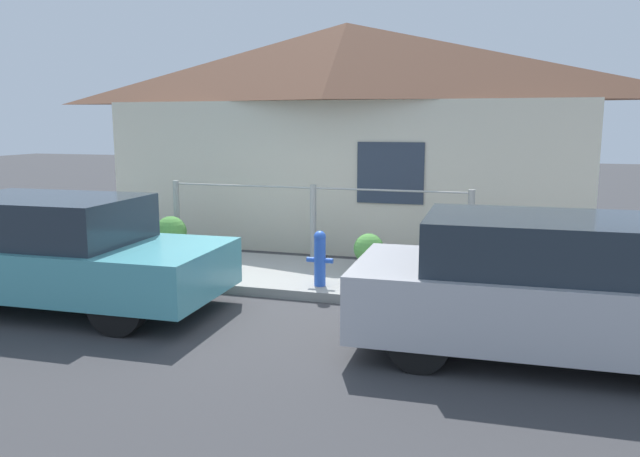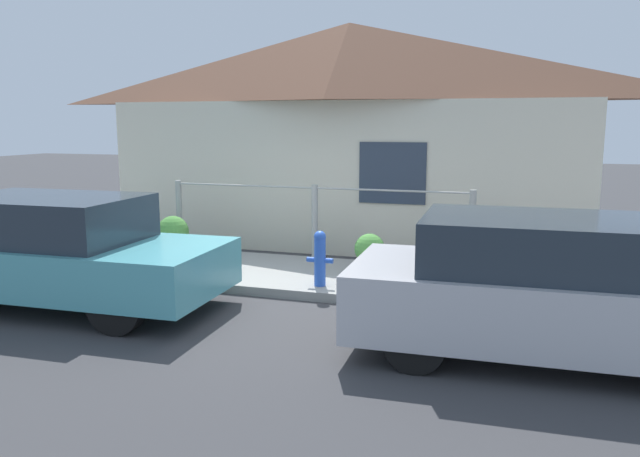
# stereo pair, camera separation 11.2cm
# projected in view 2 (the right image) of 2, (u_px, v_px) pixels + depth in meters

# --- Properties ---
(ground_plane) EXTENTS (60.00, 60.00, 0.00)m
(ground_plane) POSITION_uv_depth(u_px,v_px,m) (270.00, 298.00, 8.12)
(ground_plane) COLOR #38383A
(sidewalk) EXTENTS (24.00, 2.02, 0.12)m
(sidewalk) POSITION_uv_depth(u_px,v_px,m) (296.00, 275.00, 9.06)
(sidewalk) COLOR gray
(sidewalk) RESTS_ON ground_plane
(house) EXTENTS (8.76, 2.23, 4.00)m
(house) POSITION_uv_depth(u_px,v_px,m) (348.00, 73.00, 11.12)
(house) COLOR beige
(house) RESTS_ON ground_plane
(fence) EXTENTS (4.90, 0.10, 1.18)m
(fence) POSITION_uv_depth(u_px,v_px,m) (315.00, 218.00, 9.74)
(fence) COLOR #999993
(fence) RESTS_ON sidewalk
(car_left) EXTENTS (4.15, 1.84, 1.37)m
(car_left) POSITION_uv_depth(u_px,v_px,m) (56.00, 251.00, 7.68)
(car_left) COLOR teal
(car_left) RESTS_ON ground_plane
(car_right) EXTENTS (3.80, 1.77, 1.38)m
(car_right) POSITION_uv_depth(u_px,v_px,m) (543.00, 289.00, 5.97)
(car_right) COLOR #B7B7BC
(car_right) RESTS_ON ground_plane
(fire_hydrant) EXTENTS (0.35, 0.16, 0.74)m
(fire_hydrant) POSITION_uv_depth(u_px,v_px,m) (320.00, 257.00, 8.18)
(fire_hydrant) COLOR blue
(fire_hydrant) RESTS_ON sidewalk
(potted_plant_near_hydrant) EXTENTS (0.43, 0.43, 0.57)m
(potted_plant_near_hydrant) POSITION_uv_depth(u_px,v_px,m) (370.00, 252.00, 8.88)
(potted_plant_near_hydrant) COLOR #9E5638
(potted_plant_near_hydrant) RESTS_ON sidewalk
(potted_plant_by_fence) EXTENTS (0.51, 0.51, 0.65)m
(potted_plant_by_fence) POSITION_uv_depth(u_px,v_px,m) (173.00, 234.00, 10.05)
(potted_plant_by_fence) COLOR slate
(potted_plant_by_fence) RESTS_ON sidewalk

